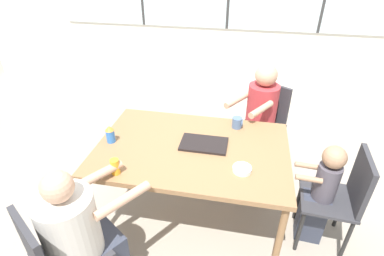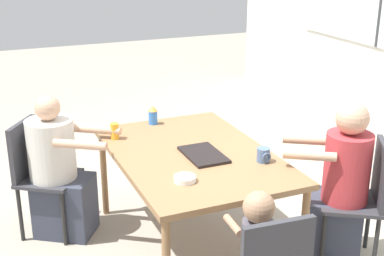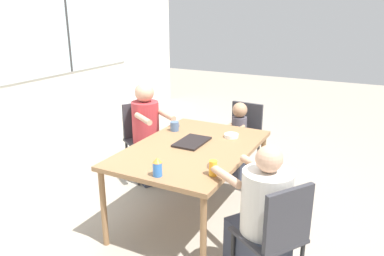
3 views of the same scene
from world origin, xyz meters
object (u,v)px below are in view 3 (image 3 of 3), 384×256
object	(u,v)px
chair_for_man_blue_shirt	(142,133)
bowl_white_shallow	(231,136)
chair_for_toddler	(243,133)
person_toddler	(238,142)
coffee_mug	(175,126)
sippy_cup	(157,167)
juice_glass	(213,168)
chair_for_woman_green_shirt	(278,231)
person_woman_green_shirt	(261,225)
person_man_blue_shirt	(147,137)

from	to	relation	value
chair_for_man_blue_shirt	bowl_white_shallow	size ratio (longest dim) A/B	6.45
bowl_white_shallow	chair_for_toddler	bearing A→B (deg)	10.41
chair_for_toddler	person_toddler	world-z (taller)	person_toddler
person_toddler	coffee_mug	distance (m)	0.88
sippy_cup	juice_glass	distance (m)	0.42
chair_for_woman_green_shirt	person_toddler	xyz separation A→B (m)	(1.68, 0.91, -0.07)
person_woman_green_shirt	coffee_mug	xyz separation A→B (m)	(0.89, 1.21, 0.30)
chair_for_toddler	chair_for_man_blue_shirt	bearing A→B (deg)	30.88
chair_for_man_blue_shirt	person_toddler	size ratio (longest dim) A/B	0.95
person_woman_green_shirt	sippy_cup	distance (m)	0.86
person_woman_green_shirt	bowl_white_shallow	size ratio (longest dim) A/B	8.02
person_woman_green_shirt	person_toddler	bearing A→B (deg)	59.58
chair_for_man_blue_shirt	bowl_white_shallow	distance (m)	1.26
bowl_white_shallow	juice_glass	bearing A→B (deg)	-167.31
person_toddler	sippy_cup	bearing A→B (deg)	93.32
sippy_cup	bowl_white_shallow	bearing A→B (deg)	-8.90
chair_for_man_blue_shirt	chair_for_toddler	xyz separation A→B (m)	(0.55, -1.08, 0.00)
chair_for_man_blue_shirt	juice_glass	world-z (taller)	chair_for_man_blue_shirt
chair_for_woman_green_shirt	person_woman_green_shirt	size ratio (longest dim) A/B	0.80
chair_for_man_blue_shirt	person_man_blue_shirt	distance (m)	0.17
chair_for_man_blue_shirt	person_woman_green_shirt	world-z (taller)	person_woman_green_shirt
sippy_cup	bowl_white_shallow	size ratio (longest dim) A/B	1.09
sippy_cup	juice_glass	size ratio (longest dim) A/B	1.25
coffee_mug	bowl_white_shallow	world-z (taller)	coffee_mug
chair_for_man_blue_shirt	juice_glass	size ratio (longest dim) A/B	7.37
chair_for_toddler	person_man_blue_shirt	distance (m)	1.13
chair_for_woman_green_shirt	sippy_cup	distance (m)	0.97
chair_for_woman_green_shirt	coffee_mug	bearing A→B (deg)	87.57
juice_glass	bowl_white_shallow	size ratio (longest dim) A/B	0.87
coffee_mug	chair_for_man_blue_shirt	bearing A→B (deg)	64.85
chair_for_woman_green_shirt	chair_for_toddler	distance (m)	2.04
juice_glass	person_man_blue_shirt	bearing A→B (deg)	51.72
person_woman_green_shirt	sippy_cup	size ratio (longest dim) A/B	7.34
chair_for_toddler	bowl_white_shallow	distance (m)	0.81
person_toddler	sippy_cup	distance (m)	1.73
chair_for_man_blue_shirt	person_woman_green_shirt	bearing A→B (deg)	89.28
sippy_cup	chair_for_toddler	bearing A→B (deg)	-0.88
chair_for_woman_green_shirt	sippy_cup	world-z (taller)	sippy_cup
chair_for_toddler	person_woman_green_shirt	bearing A→B (deg)	117.49
juice_glass	bowl_white_shallow	world-z (taller)	juice_glass
person_man_blue_shirt	juice_glass	xyz separation A→B (m)	(-1.01, -1.28, 0.27)
person_toddler	chair_for_woman_green_shirt	bearing A→B (deg)	122.38
chair_for_toddler	sippy_cup	size ratio (longest dim) A/B	5.90
chair_for_woman_green_shirt	bowl_white_shallow	world-z (taller)	chair_for_woman_green_shirt
sippy_cup	person_toddler	bearing A→B (deg)	-0.60
chair_for_man_blue_shirt	bowl_white_shallow	world-z (taller)	chair_for_man_blue_shirt
coffee_mug	bowl_white_shallow	xyz separation A→B (m)	(0.08, -0.59, -0.03)
person_woman_green_shirt	coffee_mug	size ratio (longest dim) A/B	11.38
sippy_cup	juice_glass	world-z (taller)	sippy_cup
chair_for_man_blue_shirt	person_woman_green_shirt	xyz separation A→B (m)	(-1.19, -1.84, -0.05)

